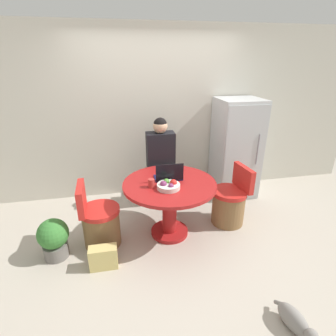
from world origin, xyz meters
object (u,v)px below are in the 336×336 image
object	(u,v)px
refrigerator	(236,149)
dining_table	(170,197)
chair_left_side	(100,224)
chair_right_side	(230,204)
cat	(294,320)
laptop	(169,176)
fruit_bowl	(169,185)
potted_plant	(54,238)
person_seated	(160,158)
handbag	(103,257)

from	to	relation	value
refrigerator	dining_table	size ratio (longest dim) A/B	1.38
chair_left_side	chair_right_side	bearing A→B (deg)	-87.96
dining_table	cat	distance (m)	1.73
chair_left_side	laptop	distance (m)	1.01
dining_table	fruit_bowl	world-z (taller)	fruit_bowl
chair_right_side	potted_plant	world-z (taller)	chair_right_side
chair_left_side	person_seated	distance (m)	1.29
refrigerator	person_seated	xyz separation A→B (m)	(-1.25, -0.12, -0.03)
laptop	potted_plant	distance (m)	1.49
person_seated	laptop	distance (m)	0.70
chair_right_side	potted_plant	distance (m)	2.24
refrigerator	chair_right_side	size ratio (longest dim) A/B	1.92
refrigerator	person_seated	size ratio (longest dim) A/B	1.14
handbag	cat	bearing A→B (deg)	-33.09
refrigerator	cat	xyz separation A→B (m)	(-0.50, -2.40, -0.68)
handbag	potted_plant	bearing A→B (deg)	152.70
fruit_bowl	potted_plant	world-z (taller)	fruit_bowl
dining_table	chair_right_side	size ratio (longest dim) A/B	1.39
fruit_bowl	handbag	world-z (taller)	fruit_bowl
chair_left_side	fruit_bowl	bearing A→B (deg)	-99.88
chair_left_side	handbag	xyz separation A→B (m)	(0.04, -0.42, -0.16)
refrigerator	person_seated	bearing A→B (deg)	-174.34
refrigerator	dining_table	world-z (taller)	refrigerator
person_seated	chair_right_side	bearing A→B (deg)	140.43
potted_plant	dining_table	bearing A→B (deg)	7.33
laptop	fruit_bowl	distance (m)	0.24
person_seated	potted_plant	distance (m)	1.75
handbag	chair_right_side	bearing A→B (deg)	18.22
chair_left_side	potted_plant	size ratio (longest dim) A/B	1.67
potted_plant	chair_right_side	bearing A→B (deg)	7.02
handbag	fruit_bowl	bearing A→B (deg)	21.73
fruit_bowl	potted_plant	distance (m)	1.42
cat	handbag	xyz separation A→B (m)	(-1.59, 1.04, 0.03)
chair_left_side	fruit_bowl	size ratio (longest dim) A/B	3.04
chair_right_side	person_seated	world-z (taller)	person_seated
person_seated	fruit_bowl	xyz separation A→B (m)	(-0.06, -0.93, 0.02)
refrigerator	dining_table	bearing A→B (deg)	-144.18
dining_table	cat	xyz separation A→B (m)	(0.77, -1.49, -0.44)
fruit_bowl	cat	bearing A→B (deg)	-59.00
refrigerator	chair_left_side	size ratio (longest dim) A/B	1.92
cat	laptop	bearing A→B (deg)	-165.27
fruit_bowl	chair_right_side	bearing A→B (deg)	15.06
dining_table	chair_left_side	bearing A→B (deg)	-177.56
chair_left_side	cat	size ratio (longest dim) A/B	1.87
refrigerator	chair_left_side	world-z (taller)	refrigerator
dining_table	fruit_bowl	xyz separation A→B (m)	(-0.04, -0.14, 0.24)
refrigerator	handbag	xyz separation A→B (m)	(-2.09, -1.37, -0.65)
potted_plant	handbag	distance (m)	0.62
laptop	cat	distance (m)	1.88
chair_left_side	chair_right_side	distance (m)	1.72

